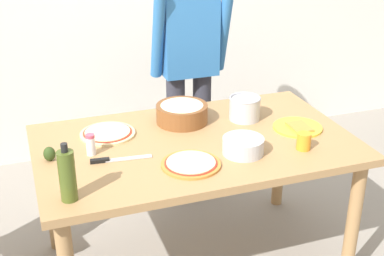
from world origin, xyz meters
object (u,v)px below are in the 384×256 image
object	(u,v)px
pizza_cooked_on_tray	(191,164)
avocado	(49,154)
dining_table	(195,157)
cup_orange	(304,141)
mixing_bowl_steel	(243,146)
popcorn_bowl	(182,112)
pizza_raw_on_board	(108,133)
olive_oil_bottle	(67,175)
plate_with_slice	(298,127)
salt_shaker	(91,145)
person_cook	(189,60)
chef_knife	(113,160)
steel_pot	(245,108)

from	to	relation	value
pizza_cooked_on_tray	avocado	bearing A→B (deg)	156.53
dining_table	cup_orange	size ratio (longest dim) A/B	18.82
pizza_cooked_on_tray	mixing_bowl_steel	distance (m)	0.28
popcorn_bowl	dining_table	bearing A→B (deg)	-92.43
pizza_raw_on_board	olive_oil_bottle	xyz separation A→B (m)	(-0.27, -0.57, 0.10)
pizza_cooked_on_tray	plate_with_slice	size ratio (longest dim) A/B	1.07
mixing_bowl_steel	pizza_cooked_on_tray	bearing A→B (deg)	-172.95
pizza_raw_on_board	salt_shaker	xyz separation A→B (m)	(-0.12, -0.20, 0.04)
dining_table	olive_oil_bottle	bearing A→B (deg)	-152.59
pizza_raw_on_board	salt_shaker	bearing A→B (deg)	-120.74
pizza_cooked_on_tray	olive_oil_bottle	bearing A→B (deg)	-168.98
person_cook	olive_oil_bottle	bearing A→B (deg)	-129.09
person_cook	popcorn_bowl	size ratio (longest dim) A/B	5.79
popcorn_bowl	salt_shaker	size ratio (longest dim) A/B	2.64
pizza_raw_on_board	cup_orange	xyz separation A→B (m)	(0.87, -0.48, 0.03)
popcorn_bowl	mixing_bowl_steel	bearing A→B (deg)	-70.29
popcorn_bowl	olive_oil_bottle	size ratio (longest dim) A/B	1.09
cup_orange	pizza_raw_on_board	bearing A→B (deg)	151.32
pizza_raw_on_board	chef_knife	bearing A→B (deg)	-95.70
pizza_raw_on_board	avocado	distance (m)	0.37
dining_table	cup_orange	bearing A→B (deg)	-28.96
dining_table	salt_shaker	size ratio (longest dim) A/B	15.09
popcorn_bowl	mixing_bowl_steel	xyz separation A→B (m)	(0.16, -0.45, -0.02)
dining_table	avocado	xyz separation A→B (m)	(-0.72, 0.03, 0.13)
salt_shaker	popcorn_bowl	bearing A→B (deg)	22.74
mixing_bowl_steel	cup_orange	distance (m)	0.30
plate_with_slice	salt_shaker	world-z (taller)	salt_shaker
plate_with_slice	olive_oil_bottle	xyz separation A→B (m)	(-1.24, -0.31, 0.11)
pizza_cooked_on_tray	cup_orange	bearing A→B (deg)	-2.16
pizza_cooked_on_tray	olive_oil_bottle	xyz separation A→B (m)	(-0.57, -0.11, 0.10)
plate_with_slice	cup_orange	xyz separation A→B (m)	(-0.10, -0.22, 0.03)
person_cook	mixing_bowl_steel	distance (m)	0.97
steel_pot	pizza_raw_on_board	bearing A→B (deg)	176.48
dining_table	pizza_raw_on_board	xyz separation A→B (m)	(-0.41, 0.22, 0.10)
person_cook	steel_pot	xyz separation A→B (m)	(0.12, -0.58, -0.11)
pizza_raw_on_board	mixing_bowl_steel	bearing A→B (deg)	-36.22
dining_table	plate_with_slice	distance (m)	0.57
popcorn_bowl	cup_orange	size ratio (longest dim) A/B	3.29
pizza_raw_on_board	salt_shaker	distance (m)	0.23
person_cook	avocado	bearing A→B (deg)	-142.19
dining_table	pizza_cooked_on_tray	bearing A→B (deg)	-113.88
mixing_bowl_steel	avocado	size ratio (longest dim) A/B	2.86
olive_oil_bottle	cup_orange	distance (m)	1.15
popcorn_bowl	olive_oil_bottle	bearing A→B (deg)	-138.93
dining_table	steel_pot	distance (m)	0.42
plate_with_slice	avocado	world-z (taller)	avocado
plate_with_slice	avocado	size ratio (longest dim) A/B	3.71
mixing_bowl_steel	cup_orange	world-z (taller)	cup_orange
pizza_cooked_on_tray	mixing_bowl_steel	bearing A→B (deg)	7.05
mixing_bowl_steel	avocado	distance (m)	0.92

